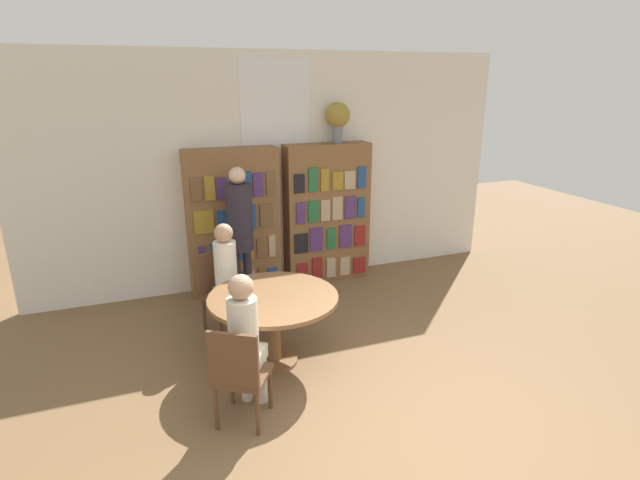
% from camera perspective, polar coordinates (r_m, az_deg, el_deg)
% --- Properties ---
extents(ground_plane, '(16.00, 16.00, 0.00)m').
position_cam_1_polar(ground_plane, '(4.18, 10.27, -21.90)').
color(ground_plane, brown).
extents(wall_back, '(6.40, 0.07, 3.00)m').
position_cam_1_polar(wall_back, '(6.60, -5.00, 7.86)').
color(wall_back, silver).
rests_on(wall_back, ground_plane).
extents(bookshelf_left, '(1.15, 0.34, 1.86)m').
position_cam_1_polar(bookshelf_left, '(6.40, -9.84, 2.01)').
color(bookshelf_left, brown).
rests_on(bookshelf_left, ground_plane).
extents(bookshelf_right, '(1.15, 0.34, 1.86)m').
position_cam_1_polar(bookshelf_right, '(6.74, 0.79, 3.09)').
color(bookshelf_right, brown).
rests_on(bookshelf_right, ground_plane).
extents(flower_vase, '(0.32, 0.32, 0.52)m').
position_cam_1_polar(flower_vase, '(6.59, 2.02, 13.87)').
color(flower_vase, slate).
rests_on(flower_vase, bookshelf_right).
extents(reading_table, '(1.24, 1.24, 0.71)m').
position_cam_1_polar(reading_table, '(4.80, -5.34, -7.58)').
color(reading_table, brown).
rests_on(reading_table, ground_plane).
extents(chair_near_camera, '(0.55, 0.55, 0.88)m').
position_cam_1_polar(chair_near_camera, '(4.06, -9.25, -14.68)').
color(chair_near_camera, brown).
rests_on(chair_near_camera, ground_plane).
extents(chair_left_side, '(0.52, 0.52, 0.88)m').
position_cam_1_polar(chair_left_side, '(5.57, -11.33, -5.37)').
color(chair_left_side, brown).
rests_on(chair_left_side, ground_plane).
extents(seated_reader_left, '(0.34, 0.39, 1.24)m').
position_cam_1_polar(seated_reader_left, '(5.35, -10.44, -3.86)').
color(seated_reader_left, silver).
rests_on(seated_reader_left, ground_plane).
extents(seated_reader_right, '(0.37, 0.40, 1.24)m').
position_cam_1_polar(seated_reader_right, '(4.10, -8.52, -10.79)').
color(seated_reader_right, beige).
rests_on(seated_reader_right, ground_plane).
extents(librarian_standing, '(0.30, 0.57, 1.71)m').
position_cam_1_polar(librarian_standing, '(5.89, -9.16, 1.87)').
color(librarian_standing, '#28232D').
rests_on(librarian_standing, ground_plane).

